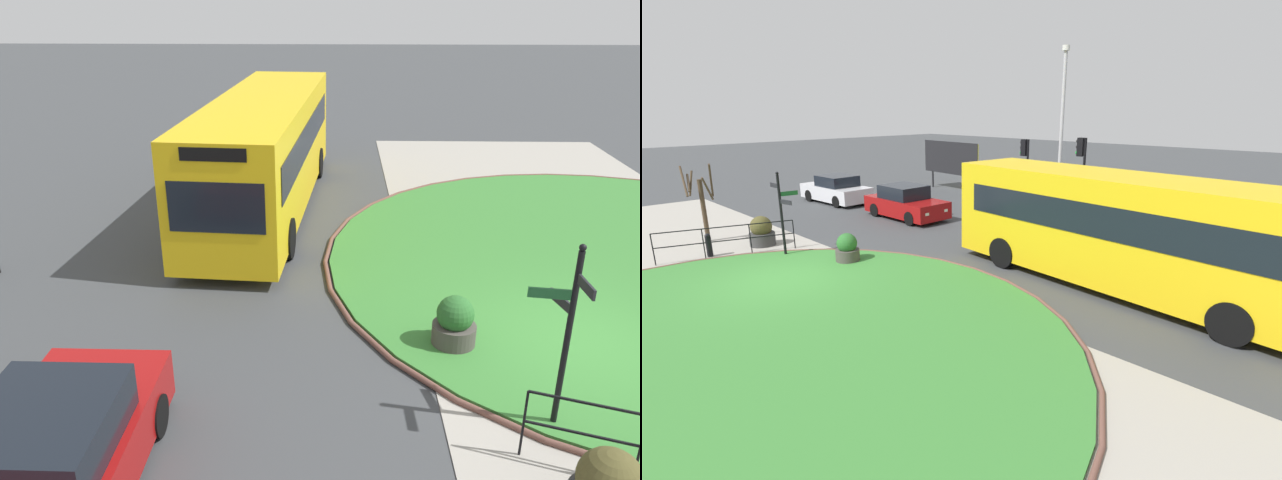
% 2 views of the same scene
% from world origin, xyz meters
% --- Properties ---
extents(ground, '(120.00, 120.00, 0.00)m').
position_xyz_m(ground, '(0.00, 0.00, 0.00)').
color(ground, '#3D3F42').
extents(signpost_directional, '(1.13, 0.67, 2.99)m').
position_xyz_m(signpost_directional, '(-2.31, 1.29, 1.70)').
color(signpost_directional, black).
rests_on(signpost_directional, ground).
extents(bus_yellow, '(10.93, 3.32, 3.26)m').
position_xyz_m(bus_yellow, '(7.39, 6.61, 1.75)').
color(bus_yellow, yellow).
rests_on(bus_yellow, ground).
extents(car_far_lane, '(4.28, 1.96, 1.55)m').
position_xyz_m(car_far_lane, '(-4.00, 8.05, 0.71)').
color(car_far_lane, maroon).
rests_on(car_far_lane, ground).
extents(planter_near_signpost, '(0.80, 0.80, 1.04)m').
position_xyz_m(planter_near_signpost, '(-0.13, 2.39, 0.47)').
color(planter_near_signpost, '#47423D').
rests_on(planter_near_signpost, ground).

